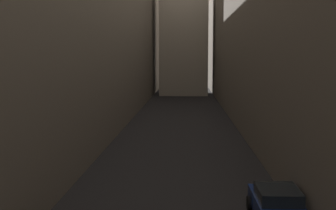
% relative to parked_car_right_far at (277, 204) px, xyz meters
% --- Properties ---
extents(ground_plane, '(264.00, 264.00, 0.00)m').
position_rel_parked_car_right_far_xyz_m(ground_plane, '(-4.40, 26.59, -0.79)').
color(ground_plane, black).
extents(building_block_left, '(15.45, 108.00, 19.75)m').
position_rel_parked_car_right_far_xyz_m(building_block_left, '(-17.62, 28.59, 9.09)').
color(building_block_left, '#60594F').
rests_on(building_block_left, ground).
extents(building_block_right, '(13.86, 108.00, 18.45)m').
position_rel_parked_car_right_far_xyz_m(building_block_right, '(8.03, 28.59, 8.43)').
color(building_block_right, '#60594F').
rests_on(building_block_right, ground).
extents(parked_car_right_far, '(2.04, 4.20, 1.51)m').
position_rel_parked_car_right_far_xyz_m(parked_car_right_far, '(0.00, 0.00, 0.00)').
color(parked_car_right_far, navy).
rests_on(parked_car_right_far, ground).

